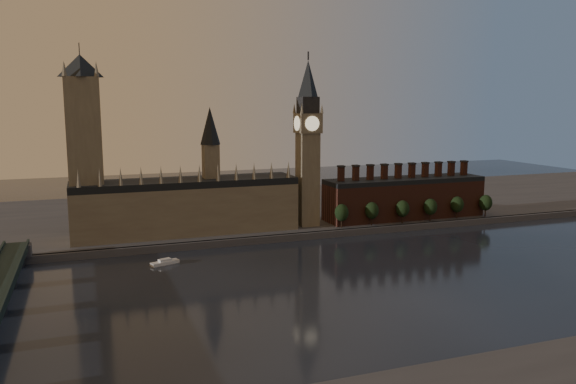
# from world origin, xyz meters

# --- Properties ---
(ground) EXTENTS (900.00, 900.00, 0.00)m
(ground) POSITION_xyz_m (0.00, 0.00, 0.00)
(ground) COLOR black
(ground) RESTS_ON ground
(north_bank) EXTENTS (900.00, 182.00, 4.00)m
(north_bank) POSITION_xyz_m (0.00, 178.04, 2.00)
(north_bank) COLOR #4A494E
(north_bank) RESTS_ON ground
(palace_of_westminster) EXTENTS (130.00, 30.30, 74.00)m
(palace_of_westminster) POSITION_xyz_m (-64.41, 114.91, 21.63)
(palace_of_westminster) COLOR #7A6F56
(palace_of_westminster) RESTS_ON north_bank
(victoria_tower) EXTENTS (24.00, 24.00, 108.00)m
(victoria_tower) POSITION_xyz_m (-120.00, 115.00, 59.09)
(victoria_tower) COLOR #7A6F56
(victoria_tower) RESTS_ON north_bank
(big_ben) EXTENTS (15.00, 15.00, 107.00)m
(big_ben) POSITION_xyz_m (10.00, 110.00, 56.83)
(big_ben) COLOR #7A6F56
(big_ben) RESTS_ON north_bank
(chimney_block) EXTENTS (110.00, 25.00, 37.00)m
(chimney_block) POSITION_xyz_m (80.00, 110.00, 17.82)
(chimney_block) COLOR #522A1F
(chimney_block) RESTS_ON north_bank
(embankment_tree_0) EXTENTS (8.60, 8.60, 14.88)m
(embankment_tree_0) POSITION_xyz_m (26.88, 95.38, 13.47)
(embankment_tree_0) COLOR black
(embankment_tree_0) RESTS_ON north_bank
(embankment_tree_1) EXTENTS (8.60, 8.60, 14.88)m
(embankment_tree_1) POSITION_xyz_m (47.84, 95.35, 13.47)
(embankment_tree_1) COLOR black
(embankment_tree_1) RESTS_ON north_bank
(embankment_tree_2) EXTENTS (8.60, 8.60, 14.88)m
(embankment_tree_2) POSITION_xyz_m (69.34, 94.19, 13.47)
(embankment_tree_2) COLOR black
(embankment_tree_2) RESTS_ON north_bank
(embankment_tree_3) EXTENTS (8.60, 8.60, 14.88)m
(embankment_tree_3) POSITION_xyz_m (89.95, 93.84, 13.47)
(embankment_tree_3) COLOR black
(embankment_tree_3) RESTS_ON north_bank
(embankment_tree_4) EXTENTS (8.60, 8.60, 14.88)m
(embankment_tree_4) POSITION_xyz_m (111.77, 95.21, 13.47)
(embankment_tree_4) COLOR black
(embankment_tree_4) RESTS_ON north_bank
(embankment_tree_5) EXTENTS (8.60, 8.60, 14.88)m
(embankment_tree_5) POSITION_xyz_m (134.05, 94.10, 13.47)
(embankment_tree_5) COLOR black
(embankment_tree_5) RESTS_ON north_bank
(river_boat) EXTENTS (14.89, 8.68, 2.87)m
(river_boat) POSITION_xyz_m (-85.17, 64.94, 1.10)
(river_boat) COLOR silver
(river_boat) RESTS_ON ground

